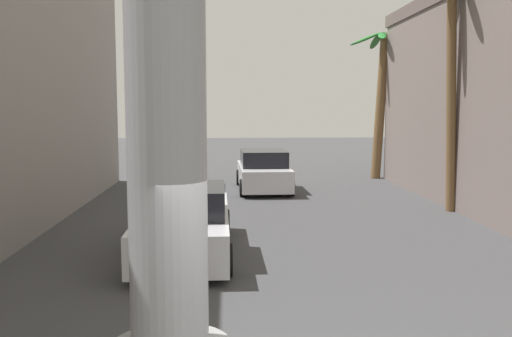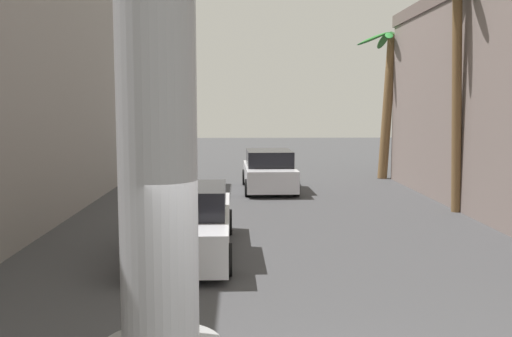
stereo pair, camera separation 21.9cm
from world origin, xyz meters
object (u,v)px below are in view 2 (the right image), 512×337
(palm_tree_far_right, at_px, (388,88))
(car_far, at_px, (269,171))
(car_lead, at_px, (186,223))
(palm_tree_mid_right, at_px, (459,52))

(palm_tree_far_right, bearing_deg, car_far, -147.44)
(car_lead, relative_size, car_far, 1.15)
(car_lead, height_order, car_far, same)
(palm_tree_mid_right, bearing_deg, car_far, 139.00)
(palm_tree_mid_right, bearing_deg, palm_tree_far_right, 89.92)
(palm_tree_mid_right, relative_size, palm_tree_far_right, 1.10)
(car_far, bearing_deg, car_lead, -103.76)
(car_lead, bearing_deg, car_far, 76.24)
(car_lead, distance_m, car_far, 9.82)
(car_lead, xyz_separation_m, car_far, (2.34, 9.54, 0.03))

